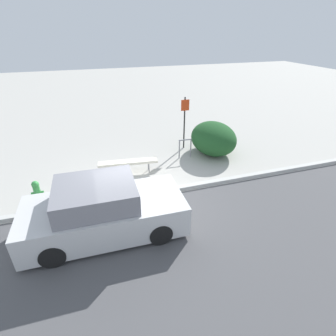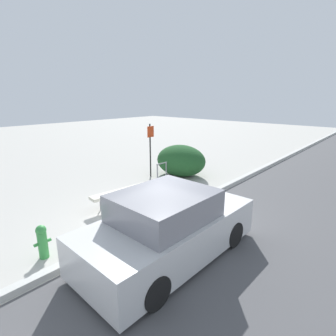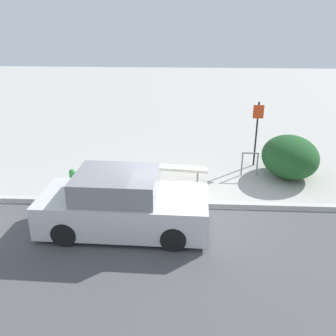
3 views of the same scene
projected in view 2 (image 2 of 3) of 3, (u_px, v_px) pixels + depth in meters
The scene contains 8 objects.
ground_plane at pixel (161, 220), 7.43m from camera, with size 60.00×60.00×0.00m, color #ADAAA3.
curb at pixel (161, 218), 7.42m from camera, with size 60.00×0.20×0.13m.
bench at pixel (123, 191), 8.41m from camera, with size 2.21×0.62×0.51m.
bike_rack at pixel (162, 171), 10.58m from camera, with size 0.55×0.07×0.83m.
sign_post at pixel (150, 145), 11.17m from camera, with size 0.36×0.08×2.30m.
fire_hydrant at pixel (42, 241), 5.61m from camera, with size 0.36×0.22×0.77m.
shrub_hedge at pixel (181, 160), 11.52m from camera, with size 1.82×2.29×1.36m.
parked_car_near at pixel (169, 228), 5.60m from camera, with size 4.15×1.92×1.51m.
Camera 2 is at (-4.93, -4.66, 3.38)m, focal length 28.00 mm.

